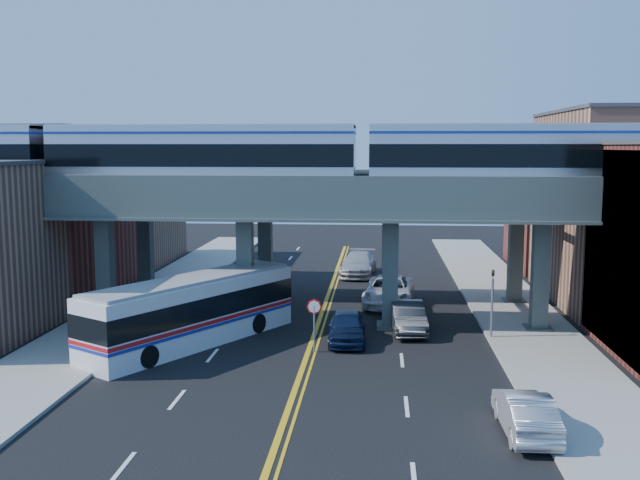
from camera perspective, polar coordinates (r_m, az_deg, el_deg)
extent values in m
plane|color=black|center=(32.17, -1.49, -10.44)|extent=(120.00, 120.00, 0.00)
cube|color=gray|center=(44.18, -15.10, -5.62)|extent=(5.00, 70.00, 0.16)
cube|color=gray|center=(42.39, 15.79, -6.20)|extent=(5.00, 70.00, 0.16)
cube|color=maroon|center=(51.51, -20.38, 2.11)|extent=(8.00, 14.00, 11.00)
cube|color=#9B6650|center=(63.60, -15.37, 1.89)|extent=(8.00, 10.00, 8.00)
cube|color=#9B6650|center=(48.99, 22.77, 2.33)|extent=(8.00, 14.00, 12.00)
cube|color=maroon|center=(61.56, 19.00, 2.04)|extent=(8.00, 10.00, 9.00)
cube|color=teal|center=(36.56, 22.53, -1.19)|extent=(0.10, 9.50, 9.50)
cube|color=#3D4744|center=(41.96, -16.80, -2.31)|extent=(0.85, 0.85, 6.00)
cube|color=#3D4744|center=(39.73, -5.99, -2.56)|extent=(0.85, 0.85, 6.00)
cube|color=#3D4744|center=(39.05, 5.63, -2.73)|extent=(0.85, 0.85, 6.00)
cube|color=#3D4744|center=(39.98, 17.19, -2.79)|extent=(0.85, 0.85, 6.00)
cube|color=#4E5955|center=(38.71, -0.23, 2.74)|extent=(52.00, 3.60, 1.40)
cube|color=#3D4744|center=(48.45, -13.77, -0.92)|extent=(0.85, 0.85, 6.00)
cube|color=#3D4744|center=(46.53, -4.39, -1.07)|extent=(0.85, 0.85, 6.00)
cube|color=#3D4744|center=(45.95, 5.51, -1.19)|extent=(0.85, 0.85, 6.00)
cube|color=#3D4744|center=(46.75, 15.36, -1.27)|extent=(0.85, 0.85, 6.00)
cube|color=#4E5955|center=(45.66, 0.53, 3.46)|extent=(52.00, 3.60, 1.40)
cube|color=black|center=(41.27, -16.39, 3.90)|extent=(2.39, 2.39, 0.27)
cube|color=black|center=(38.74, -1.63, 3.98)|extent=(2.39, 2.39, 0.27)
cube|color=#B0B2BA|center=(39.61, -9.30, 6.67)|extent=(16.49, 3.15, 3.47)
cube|color=black|center=(39.61, -9.30, 6.89)|extent=(16.51, 3.21, 1.19)
cube|color=black|center=(38.58, 8.39, 3.89)|extent=(2.39, 2.39, 0.27)
cube|color=black|center=(40.63, 23.45, 3.53)|extent=(2.39, 2.39, 0.27)
cube|color=#B0B2BA|center=(39.19, 16.22, 6.47)|extent=(16.49, 3.15, 3.47)
cube|color=black|center=(39.19, 16.22, 6.69)|extent=(16.51, 3.21, 1.19)
cylinder|color=slate|center=(34.69, -0.46, -7.13)|extent=(0.09, 0.09, 2.30)
cylinder|color=red|center=(34.43, -0.46, -5.36)|extent=(0.76, 0.04, 0.76)
cylinder|color=slate|center=(37.81, 13.59, -5.41)|extent=(0.12, 0.12, 3.20)
imported|color=black|center=(37.42, 13.68, -2.35)|extent=(0.15, 0.18, 0.90)
cube|color=silver|center=(36.61, -10.14, -5.71)|extent=(8.79, 12.12, 3.23)
cube|color=black|center=(36.52, -10.16, -5.07)|extent=(8.87, 12.18, 1.10)
cube|color=#B21419|center=(36.69, -10.13, -6.19)|extent=(8.86, 12.18, 0.19)
cylinder|color=black|center=(34.33, -14.97, -8.63)|extent=(2.95, 2.35, 1.04)
cylinder|color=black|center=(39.31, -6.41, -6.37)|extent=(2.95, 2.35, 1.04)
imported|color=#0F1C3A|center=(36.57, 2.18, -6.95)|extent=(2.00, 4.67, 1.57)
imported|color=#2B2B2D|center=(38.80, 7.03, -6.14)|extent=(2.04, 4.97, 1.60)
imported|color=white|center=(45.13, 5.52, -4.08)|extent=(3.46, 6.59, 1.77)
imported|color=#B0AFB4|center=(55.21, 3.08, -1.93)|extent=(2.95, 6.24, 1.76)
imported|color=#9F9FA3|center=(26.37, 16.12, -13.14)|extent=(1.69, 4.57, 1.49)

